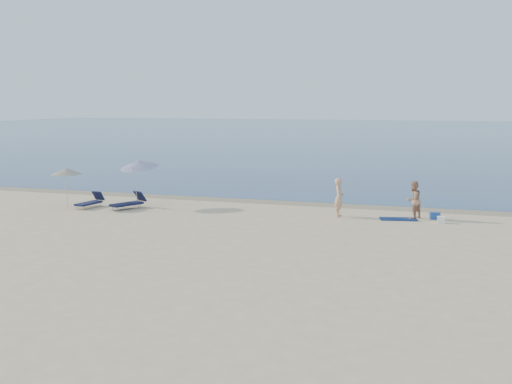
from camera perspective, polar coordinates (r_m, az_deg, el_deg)
ground at (r=15.95m, az=-12.88°, el=-11.47°), size 160.00×160.00×0.00m
sea at (r=113.20m, az=14.41°, el=5.07°), size 240.00×160.00×0.01m
wet_sand_strip at (r=33.57m, az=4.51°, el=-1.05°), size 240.00×1.60×0.00m
person_left at (r=29.83m, az=7.40°, el=-0.49°), size 0.47×0.68×1.79m
person_right at (r=29.96m, az=13.82°, el=-0.69°), size 1.00×1.05×1.72m
beach_towel at (r=29.75m, az=12.54°, el=-2.36°), size 1.80×1.25×0.03m
white_bag at (r=29.29m, az=16.12°, el=-2.39°), size 0.35×0.30×0.28m
blue_cooler at (r=30.18m, az=15.61°, el=-2.04°), size 0.50×0.41×0.32m
umbrella_near at (r=32.93m, az=-10.35°, el=2.49°), size 2.24×2.26×2.58m
umbrella_far at (r=33.66m, az=-16.48°, el=1.78°), size 1.81×1.82×2.06m
lounger_left at (r=33.36m, az=-14.51°, el=-0.86°), size 0.76×1.78×0.76m
lounger_right at (r=32.52m, az=-11.22°, el=-0.93°), size 1.32×1.96×0.83m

